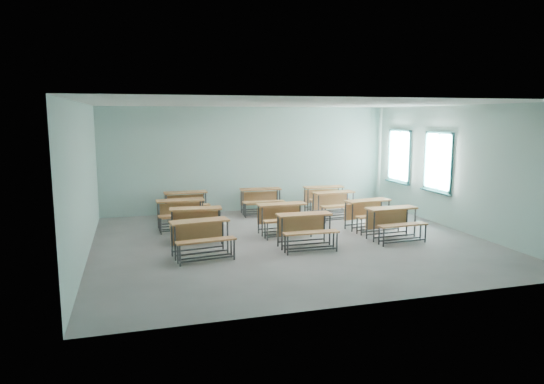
{
  "coord_description": "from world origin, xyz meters",
  "views": [
    {
      "loc": [
        -3.53,
        -10.54,
        2.93
      ],
      "look_at": [
        -0.12,
        1.2,
        1.0
      ],
      "focal_mm": 32.0,
      "sensor_mm": 36.0,
      "label": 1
    }
  ],
  "objects_px": {
    "desk_unit_r0c1": "(306,225)",
    "desk_unit_r2c2": "(335,201)",
    "desk_unit_r0c0": "(201,233)",
    "desk_unit_r3c2": "(325,195)",
    "desk_unit_r1c1": "(283,214)",
    "desk_unit_r1c2": "(370,210)",
    "desk_unit_r0c2": "(394,219)",
    "desk_unit_r3c1": "(261,197)",
    "desk_unit_r2c0": "(181,210)",
    "desk_unit_r3c0": "(186,201)",
    "desk_unit_r1c0": "(196,219)"
  },
  "relations": [
    {
      "from": "desk_unit_r1c1",
      "to": "desk_unit_r3c0",
      "type": "xyz_separation_m",
      "value": [
        -2.1,
        2.58,
        0.0
      ]
    },
    {
      "from": "desk_unit_r2c2",
      "to": "desk_unit_r3c0",
      "type": "relative_size",
      "value": 1.04
    },
    {
      "from": "desk_unit_r0c1",
      "to": "desk_unit_r3c1",
      "type": "distance_m",
      "value": 3.93
    },
    {
      "from": "desk_unit_r1c0",
      "to": "desk_unit_r3c1",
      "type": "height_order",
      "value": "same"
    },
    {
      "from": "desk_unit_r0c0",
      "to": "desk_unit_r2c2",
      "type": "height_order",
      "value": "same"
    },
    {
      "from": "desk_unit_r0c1",
      "to": "desk_unit_r2c0",
      "type": "relative_size",
      "value": 0.99
    },
    {
      "from": "desk_unit_r0c2",
      "to": "desk_unit_r1c2",
      "type": "bearing_deg",
      "value": 89.59
    },
    {
      "from": "desk_unit_r0c0",
      "to": "desk_unit_r2c2",
      "type": "relative_size",
      "value": 1.02
    },
    {
      "from": "desk_unit_r3c0",
      "to": "desk_unit_r3c1",
      "type": "xyz_separation_m",
      "value": [
        2.23,
        0.0,
        0.0
      ]
    },
    {
      "from": "desk_unit_r2c2",
      "to": "desk_unit_r3c0",
      "type": "height_order",
      "value": "same"
    },
    {
      "from": "desk_unit_r0c2",
      "to": "desk_unit_r1c1",
      "type": "relative_size",
      "value": 1.01
    },
    {
      "from": "desk_unit_r0c1",
      "to": "desk_unit_r2c2",
      "type": "relative_size",
      "value": 0.96
    },
    {
      "from": "desk_unit_r0c0",
      "to": "desk_unit_r1c0",
      "type": "xyz_separation_m",
      "value": [
        0.08,
        1.41,
        0.0
      ]
    },
    {
      "from": "desk_unit_r0c1",
      "to": "desk_unit_r2c0",
      "type": "height_order",
      "value": "same"
    },
    {
      "from": "desk_unit_r0c1",
      "to": "desk_unit_r3c1",
      "type": "xyz_separation_m",
      "value": [
        0.03,
        3.93,
        0.0
      ]
    },
    {
      "from": "desk_unit_r1c2",
      "to": "desk_unit_r3c2",
      "type": "bearing_deg",
      "value": 87.12
    },
    {
      "from": "desk_unit_r0c2",
      "to": "desk_unit_r3c2",
      "type": "distance_m",
      "value": 3.71
    },
    {
      "from": "desk_unit_r3c0",
      "to": "desk_unit_r3c2",
      "type": "bearing_deg",
      "value": -3.27
    },
    {
      "from": "desk_unit_r0c0",
      "to": "desk_unit_r2c0",
      "type": "distance_m",
      "value": 2.68
    },
    {
      "from": "desk_unit_r1c1",
      "to": "desk_unit_r2c0",
      "type": "height_order",
      "value": "same"
    },
    {
      "from": "desk_unit_r0c0",
      "to": "desk_unit_r3c1",
      "type": "height_order",
      "value": "same"
    },
    {
      "from": "desk_unit_r0c1",
      "to": "desk_unit_r3c2",
      "type": "bearing_deg",
      "value": 62.85
    },
    {
      "from": "desk_unit_r1c1",
      "to": "desk_unit_r2c0",
      "type": "distance_m",
      "value": 2.71
    },
    {
      "from": "desk_unit_r0c0",
      "to": "desk_unit_r1c0",
      "type": "distance_m",
      "value": 1.42
    },
    {
      "from": "desk_unit_r1c2",
      "to": "desk_unit_r2c0",
      "type": "bearing_deg",
      "value": 156.21
    },
    {
      "from": "desk_unit_r0c0",
      "to": "desk_unit_r3c2",
      "type": "bearing_deg",
      "value": 34.31
    },
    {
      "from": "desk_unit_r0c0",
      "to": "desk_unit_r1c0",
      "type": "bearing_deg",
      "value": 79.7
    },
    {
      "from": "desk_unit_r0c1",
      "to": "desk_unit_r1c1",
      "type": "xyz_separation_m",
      "value": [
        -0.1,
        1.34,
        0.0
      ]
    },
    {
      "from": "desk_unit_r2c0",
      "to": "desk_unit_r3c0",
      "type": "distance_m",
      "value": 1.33
    },
    {
      "from": "desk_unit_r1c2",
      "to": "desk_unit_r3c1",
      "type": "height_order",
      "value": "same"
    },
    {
      "from": "desk_unit_r1c1",
      "to": "desk_unit_r3c0",
      "type": "distance_m",
      "value": 3.33
    },
    {
      "from": "desk_unit_r0c1",
      "to": "desk_unit_r1c2",
      "type": "distance_m",
      "value": 2.53
    },
    {
      "from": "desk_unit_r1c1",
      "to": "desk_unit_r2c2",
      "type": "bearing_deg",
      "value": 32.77
    },
    {
      "from": "desk_unit_r1c1",
      "to": "desk_unit_r0c1",
      "type": "bearing_deg",
      "value": -87.7
    },
    {
      "from": "desk_unit_r3c1",
      "to": "desk_unit_r2c2",
      "type": "bearing_deg",
      "value": -29.01
    },
    {
      "from": "desk_unit_r0c0",
      "to": "desk_unit_r3c1",
      "type": "distance_m",
      "value": 4.63
    },
    {
      "from": "desk_unit_r1c2",
      "to": "desk_unit_r0c2",
      "type": "bearing_deg",
      "value": -94.63
    },
    {
      "from": "desk_unit_r0c1",
      "to": "desk_unit_r1c1",
      "type": "height_order",
      "value": "same"
    },
    {
      "from": "desk_unit_r1c1",
      "to": "desk_unit_r1c2",
      "type": "bearing_deg",
      "value": -5.02
    },
    {
      "from": "desk_unit_r0c2",
      "to": "desk_unit_r1c1",
      "type": "xyz_separation_m",
      "value": [
        -2.36,
        1.25,
        0.0
      ]
    },
    {
      "from": "desk_unit_r0c2",
      "to": "desk_unit_r3c0",
      "type": "relative_size",
      "value": 1.01
    },
    {
      "from": "desk_unit_r1c2",
      "to": "desk_unit_r3c2",
      "type": "relative_size",
      "value": 1.05
    },
    {
      "from": "desk_unit_r0c2",
      "to": "desk_unit_r3c0",
      "type": "height_order",
      "value": "same"
    },
    {
      "from": "desk_unit_r0c0",
      "to": "desk_unit_r1c2",
      "type": "height_order",
      "value": "same"
    },
    {
      "from": "desk_unit_r2c2",
      "to": "desk_unit_r3c2",
      "type": "distance_m",
      "value": 1.08
    },
    {
      "from": "desk_unit_r1c2",
      "to": "desk_unit_r0c0",
      "type": "bearing_deg",
      "value": -171.53
    },
    {
      "from": "desk_unit_r1c1",
      "to": "desk_unit_r1c2",
      "type": "height_order",
      "value": "same"
    },
    {
      "from": "desk_unit_r1c1",
      "to": "desk_unit_r1c2",
      "type": "xyz_separation_m",
      "value": [
        2.32,
        -0.13,
        0.0
      ]
    },
    {
      "from": "desk_unit_r0c2",
      "to": "desk_unit_r3c0",
      "type": "xyz_separation_m",
      "value": [
        -4.47,
        3.83,
        0.0
      ]
    },
    {
      "from": "desk_unit_r1c0",
      "to": "desk_unit_r2c2",
      "type": "bearing_deg",
      "value": 23.32
    }
  ]
}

